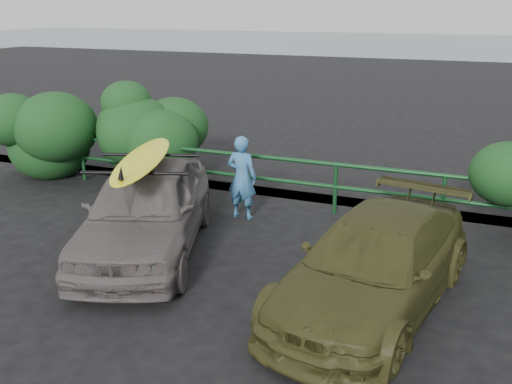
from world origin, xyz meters
TOP-DOWN VIEW (x-y plane):
  - ground at (0.00, 0.00)m, footprint 80.00×80.00m
  - ocean at (0.00, 60.00)m, footprint 200.00×200.00m
  - guardrail at (0.00, 5.00)m, footprint 14.00×0.08m
  - shrub_left at (-4.80, 5.40)m, footprint 3.20×2.40m
  - sedan at (-1.43, 2.11)m, footprint 3.09×4.67m
  - olive_vehicle at (2.40, 1.67)m, footprint 2.49×4.55m
  - man at (-0.60, 4.13)m, footprint 0.60×0.40m
  - roof_rack at (-1.43, 2.11)m, footprint 1.93×1.63m
  - surfboard at (-1.43, 2.11)m, footprint 1.60×3.05m

SIDE VIEW (x-z plane):
  - ground at x=0.00m, z-range 0.00..0.00m
  - ocean at x=0.00m, z-range 0.00..0.00m
  - guardrail at x=0.00m, z-range 0.00..1.04m
  - olive_vehicle at x=2.40m, z-range 0.00..1.25m
  - sedan at x=-1.43m, z-range 0.00..1.48m
  - man at x=-0.60m, z-range 0.00..1.61m
  - shrub_left at x=-4.80m, z-range 0.00..2.21m
  - roof_rack at x=-1.43m, z-range 1.48..1.53m
  - surfboard at x=-1.43m, z-range 1.53..1.62m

